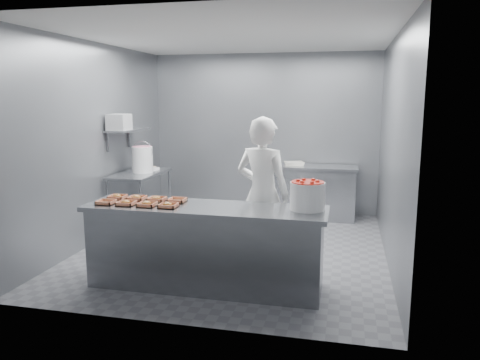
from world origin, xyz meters
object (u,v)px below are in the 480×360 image
Objects in this scene: tray_1 at (126,203)px; tray_3 at (168,205)px; back_counter at (312,192)px; tray_7 at (177,200)px; strawberry_tub at (307,195)px; tray_2 at (147,204)px; prep_table at (141,192)px; glaze_bucket at (142,159)px; tray_0 at (106,202)px; tray_4 at (117,197)px; worker at (263,194)px; appliance at (119,122)px; service_counter at (205,247)px; tray_6 at (157,199)px; tray_5 at (137,198)px.

tray_3 is (0.48, 0.00, 0.00)m from tray_1.
tray_1 is (-1.74, -3.38, 0.47)m from back_counter.
tray_7 is 0.52× the size of strawberry_tub.
tray_3 is (0.24, 0.00, 0.00)m from tray_2.
tray_7 is 1.44m from strawberry_tub.
back_counter is (2.55, 1.30, -0.14)m from prep_table.
back_counter is 3.73m from tray_2.
glaze_bucket is at bearing 17.60° from prep_table.
tray_0 is at bearing -120.34° from back_counter.
strawberry_tub reaches higher than tray_2.
tray_4 is 0.10× the size of worker.
tray_4 is (-0.48, 0.26, 0.00)m from tray_2.
appliance is at bearing 151.28° from strawberry_tub.
glaze_bucket is (-0.52, 1.83, 0.19)m from tray_4.
tray_4 is (-0.24, 0.26, 0.00)m from tray_1.
tray_2 is at bearing -28.69° from tray_4.
tray_1 is 2.19m from appliance.
service_counter is 2.77m from appliance.
tray_6 is 0.60× the size of appliance.
service_counter is 13.88× the size of tray_4.
tray_0 is 0.35m from tray_5.
strawberry_tub is (1.92, -0.04, 0.13)m from tray_5.
tray_3 is 1.46m from strawberry_tub.
tray_1 is at bearing -90.00° from tray_5.
tray_5 is at bearing 37.92° from worker.
tray_4 is 1.00× the size of tray_7.
tray_3 and tray_6 have the same top height.
back_counter is at bearing 57.56° from tray_4.
worker is at bearing 35.92° from tray_2.
tray_1 is 1.00× the size of tray_3.
back_counter is 3.49m from tray_6.
tray_6 reaches higher than tray_0.
strawberry_tub reaches higher than tray_0.
tray_6 reaches higher than service_counter.
tray_4 is (-1.08, 0.13, 0.47)m from service_counter.
prep_table is 2.35m from tray_2.
tray_4 reaches higher than prep_table.
tray_0 is 1.00× the size of tray_4.
tray_1 is 0.39× the size of glaze_bucket.
tray_7 is 0.10× the size of worker.
prep_table is 2.12m from tray_6.
tray_2 is at bearing -0.00° from tray_0.
tray_5 and tray_6 have the same top height.
tray_1 is 0.48m from tray_3.
worker reaches higher than strawberry_tub.
tray_5 is (-0.24, 0.26, 0.00)m from tray_2.
prep_table is at bearing 125.37° from tray_7.
tray_2 reaches higher than service_counter.
back_counter is at bearing -82.60° from worker.
worker reaches higher than glaze_bucket.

